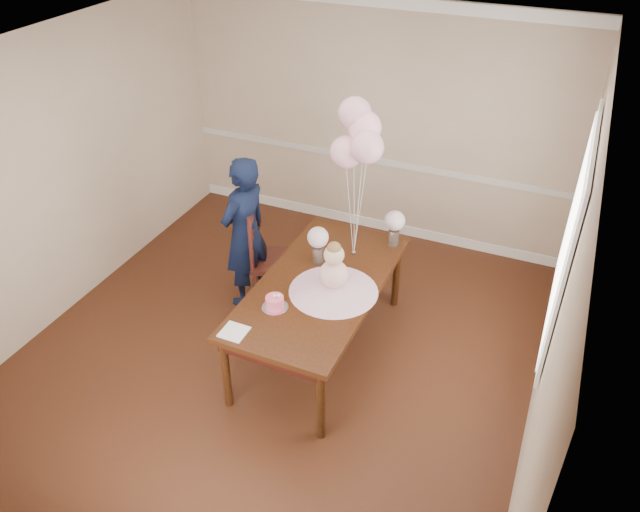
{
  "coord_description": "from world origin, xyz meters",
  "views": [
    {
      "loc": [
        2.07,
        -3.79,
        4.0
      ],
      "look_at": [
        0.34,
        0.22,
        1.05
      ],
      "focal_mm": 35.0,
      "sensor_mm": 36.0,
      "label": 1
    }
  ],
  "objects_px": {
    "birthday_cake": "(275,302)",
    "dining_chair_seat": "(276,261)",
    "woman": "(245,233)",
    "dining_table_top": "(320,286)"
  },
  "relations": [
    {
      "from": "dining_chair_seat",
      "to": "woman",
      "type": "relative_size",
      "value": 0.29
    },
    {
      "from": "dining_table_top",
      "to": "birthday_cake",
      "type": "xyz_separation_m",
      "value": [
        -0.21,
        -0.45,
        0.08
      ]
    },
    {
      "from": "dining_table_top",
      "to": "birthday_cake",
      "type": "height_order",
      "value": "birthday_cake"
    },
    {
      "from": "dining_table_top",
      "to": "dining_chair_seat",
      "type": "relative_size",
      "value": 4.34
    },
    {
      "from": "birthday_cake",
      "to": "dining_chair_seat",
      "type": "height_order",
      "value": "birthday_cake"
    },
    {
      "from": "woman",
      "to": "birthday_cake",
      "type": "bearing_deg",
      "value": 54.93
    },
    {
      "from": "dining_table_top",
      "to": "birthday_cake",
      "type": "distance_m",
      "value": 0.51
    },
    {
      "from": "dining_table_top",
      "to": "dining_chair_seat",
      "type": "xyz_separation_m",
      "value": [
        -0.7,
        0.53,
        -0.26
      ]
    },
    {
      "from": "dining_chair_seat",
      "to": "dining_table_top",
      "type": "bearing_deg",
      "value": -57.76
    },
    {
      "from": "birthday_cake",
      "to": "woman",
      "type": "relative_size",
      "value": 0.1
    }
  ]
}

